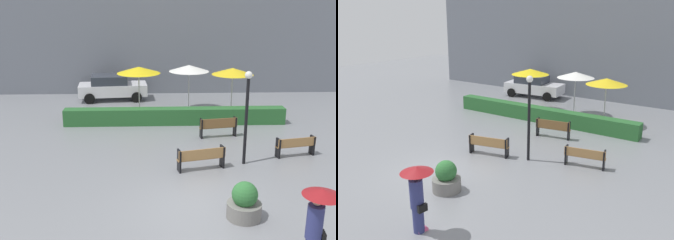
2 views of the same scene
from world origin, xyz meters
The scene contains 13 objects.
ground_plane centered at (0.00, 0.00, 0.00)m, with size 60.00×60.00×0.00m, color gray.
bench_far_right centered at (4.45, 3.85, 0.48)m, with size 1.67×0.64×0.80m.
bench_back_row centered at (1.70, 6.30, 0.54)m, with size 1.76×0.59×0.91m.
bench_mid_center centered at (0.49, 2.65, 0.50)m, with size 1.84×0.77×0.85m.
pedestrian_with_umbrella centered at (2.46, -3.09, 1.28)m, with size 0.91×0.91×2.03m.
planter_pot centered at (1.33, -0.83, 0.48)m, with size 1.00×1.00×1.12m.
lamp_post centered at (2.21, 3.17, 2.23)m, with size 0.28×0.28×3.60m.
patio_umbrella_yellow centered at (-2.04, 10.22, 2.47)m, with size 2.33×2.33×2.65m.
patio_umbrella_white centered at (0.72, 10.88, 2.44)m, with size 2.22×2.22×2.62m.
patio_umbrella_yellow_far centered at (2.96, 9.93, 2.42)m, with size 2.22×2.22×2.60m.
hedge_strip centered at (-0.18, 8.40, 0.41)m, with size 11.14×0.70×0.83m, color #28602D.
building_facade centered at (0.00, 16.00, 4.90)m, with size 28.00×1.20×9.81m, color slate.
parked_car centered at (-3.86, 13.72, 0.82)m, with size 4.35×2.30×1.57m.
Camera 1 is at (-1.24, -11.11, 6.09)m, focal length 42.95 mm.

